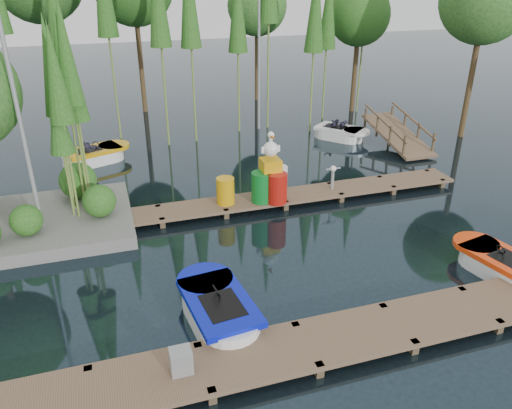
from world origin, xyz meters
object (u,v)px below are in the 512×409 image
object	(u,v)px
yellow_barrel	(225,191)
drum_cluster	(272,180)
boat_yellow_far	(95,155)
boat_blue	(218,310)
utility_cabinet	(181,361)
boat_red	(500,265)

from	to	relation	value
yellow_barrel	drum_cluster	distance (m)	1.55
boat_yellow_far	yellow_barrel	size ratio (longest dim) A/B	3.50
boat_blue	utility_cabinet	size ratio (longest dim) A/B	6.07
boat_yellow_far	yellow_barrel	world-z (taller)	boat_yellow_far
utility_cabinet	drum_cluster	bearing A→B (deg)	58.36
boat_red	boat_yellow_far	bearing A→B (deg)	117.88
boat_blue	boat_yellow_far	xyz separation A→B (m)	(-2.40, 11.42, 0.01)
boat_red	drum_cluster	distance (m)	7.12
yellow_barrel	drum_cluster	world-z (taller)	drum_cluster
boat_blue	yellow_barrel	distance (m)	5.62
utility_cabinet	drum_cluster	world-z (taller)	drum_cluster
boat_blue	drum_cluster	world-z (taller)	drum_cluster
yellow_barrel	boat_blue	bearing A→B (deg)	-106.28
drum_cluster	boat_yellow_far	bearing A→B (deg)	131.53
utility_cabinet	drum_cluster	distance (m)	8.04
boat_yellow_far	drum_cluster	xyz separation A→B (m)	(5.49, -6.20, 0.68)
boat_blue	boat_red	size ratio (longest dim) A/B	1.08
boat_red	drum_cluster	bearing A→B (deg)	115.96
boat_blue	boat_red	world-z (taller)	boat_blue
boat_red	drum_cluster	xyz separation A→B (m)	(-4.36, 5.58, 0.72)
boat_red	boat_yellow_far	distance (m)	15.36
boat_yellow_far	utility_cabinet	distance (m)	13.11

